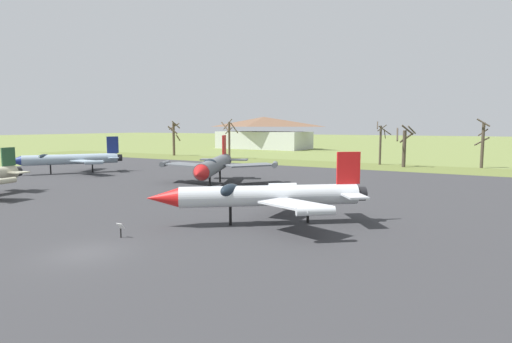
{
  "coord_description": "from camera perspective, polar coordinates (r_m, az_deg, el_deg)",
  "views": [
    {
      "loc": [
        18.79,
        -14.44,
        6.87
      ],
      "look_at": [
        0.02,
        18.52,
        2.72
      ],
      "focal_mm": 29.31,
      "sensor_mm": 36.0,
      "label": 1
    }
  ],
  "objects": [
    {
      "name": "bare_tree_far_right",
      "position": [
        77.21,
        28.52,
        3.4
      ],
      "size": [
        2.26,
        2.44,
        8.08
      ],
      "color": "#42382D",
      "rests_on": "ground"
    },
    {
      "name": "visitor_building",
      "position": [
        126.87,
        1.05,
        5.27
      ],
      "size": [
        28.73,
        14.47,
        9.58
      ],
      "color": "beige",
      "rests_on": "ground"
    },
    {
      "name": "ground_plane",
      "position": [
        24.67,
        -22.23,
        -10.4
      ],
      "size": [
        600.0,
        600.0,
        0.0
      ],
      "primitive_type": "plane",
      "color": "olive"
    },
    {
      "name": "info_placard_front_left",
      "position": [
        27.05,
        -17.98,
        -7.47
      ],
      "size": [
        0.47,
        0.28,
        0.97
      ],
      "color": "black",
      "rests_on": "ground"
    },
    {
      "name": "info_placard_front_right",
      "position": [
        38.59,
        -8.62,
        -3.1
      ],
      "size": [
        0.6,
        0.24,
        1.03
      ],
      "color": "black",
      "rests_on": "ground"
    },
    {
      "name": "jet_fighter_rear_right",
      "position": [
        65.8,
        -24.03,
        1.57
      ],
      "size": [
        12.3,
        13.6,
        5.3
      ],
      "color": "#8EA3B2",
      "rests_on": "ground"
    },
    {
      "name": "bare_tree_right_of_center",
      "position": [
        73.36,
        19.59,
        3.44
      ],
      "size": [
        3.16,
        2.94,
        7.07
      ],
      "color": "#42382D",
      "rests_on": "ground"
    },
    {
      "name": "asphalt_apron",
      "position": [
        38.83,
        0.22,
        -3.91
      ],
      "size": [
        102.93,
        62.84,
        0.05
      ],
      "primitive_type": "cube",
      "color": "#333335",
      "rests_on": "ground"
    },
    {
      "name": "jet_fighter_front_right",
      "position": [
        47.31,
        -5.65,
        0.87
      ],
      "size": [
        13.82,
        16.99,
        5.68
      ],
      "color": "#565B60",
      "rests_on": "ground"
    },
    {
      "name": "info_placard_rear_right",
      "position": [
        65.29,
        -31.01,
        -0.08
      ],
      "size": [
        0.57,
        0.34,
        1.1
      ],
      "color": "black",
      "rests_on": "ground"
    },
    {
      "name": "bare_tree_far_left",
      "position": [
        98.22,
        -11.13,
        4.69
      ],
      "size": [
        3.3,
        3.34,
        8.02
      ],
      "color": "brown",
      "rests_on": "ground"
    },
    {
      "name": "bare_tree_center",
      "position": [
        76.59,
        16.65,
        3.85
      ],
      "size": [
        2.66,
        2.73,
        7.66
      ],
      "color": "#42382D",
      "rests_on": "ground"
    },
    {
      "name": "jet_fighter_front_left",
      "position": [
        28.96,
        1.18,
        -3.25
      ],
      "size": [
        13.57,
        11.62,
        5.06
      ],
      "color": "silver",
      "rests_on": "ground"
    },
    {
      "name": "bare_tree_left_of_center",
      "position": [
        87.36,
        -3.69,
        4.66
      ],
      "size": [
        2.92,
        2.9,
        8.35
      ],
      "color": "brown",
      "rests_on": "ground"
    },
    {
      "name": "grass_verge_strip",
      "position": [
        73.48,
        14.72,
        0.7
      ],
      "size": [
        162.93,
        12.0,
        0.06
      ],
      "primitive_type": "cube",
      "color": "#5E6B31",
      "rests_on": "ground"
    }
  ]
}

